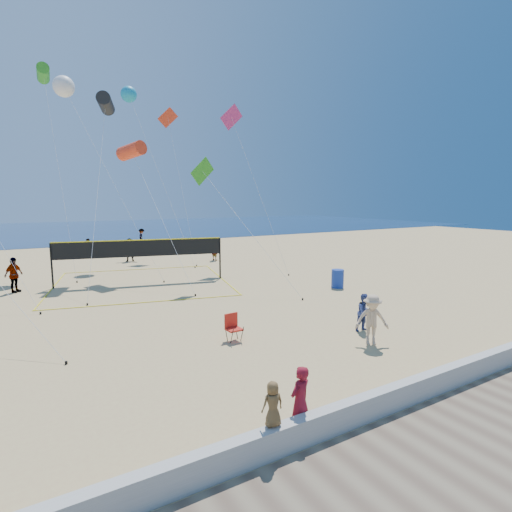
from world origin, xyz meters
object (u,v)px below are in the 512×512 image
woman (300,401)px  volleyball_net (141,253)px  trash_barrel (338,279)px  camp_chair (233,326)px

woman → volleyball_net: volleyball_net is taller
trash_barrel → volleyball_net: 11.59m
camp_chair → volleyball_net: (-0.16, 11.45, 1.27)m
trash_barrel → volleyball_net: bearing=143.0°
woman → trash_barrel: size_ratio=1.49×
woman → camp_chair: bearing=-120.7°
woman → volleyball_net: size_ratio=0.13×
woman → camp_chair: 6.03m
woman → trash_barrel: 14.75m
camp_chair → trash_barrel: trash_barrel is taller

